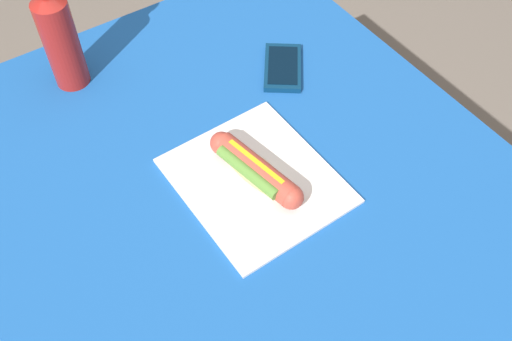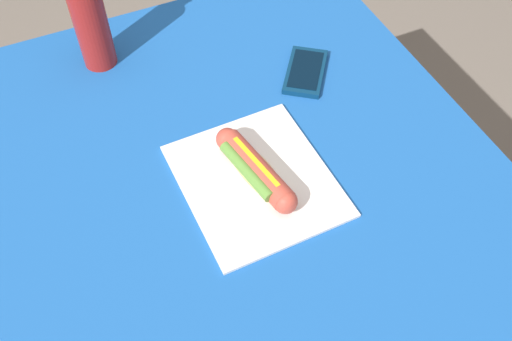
% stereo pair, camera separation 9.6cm
% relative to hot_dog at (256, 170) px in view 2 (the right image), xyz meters
% --- Properties ---
extents(dining_table, '(1.19, 0.87, 0.77)m').
position_rel_hot_dog_xyz_m(dining_table, '(-0.07, 0.02, -0.17)').
color(dining_table, brown).
rests_on(dining_table, ground).
extents(paper_wrapper, '(0.28, 0.25, 0.01)m').
position_rel_hot_dog_xyz_m(paper_wrapper, '(0.00, -0.00, -0.03)').
color(paper_wrapper, silver).
rests_on(paper_wrapper, dining_table).
extents(hot_dog, '(0.20, 0.08, 0.05)m').
position_rel_hot_dog_xyz_m(hot_dog, '(0.00, 0.00, 0.00)').
color(hot_dog, '#E5BC75').
rests_on(hot_dog, paper_wrapper).
extents(cell_phone, '(0.15, 0.13, 0.01)m').
position_rel_hot_dog_xyz_m(cell_phone, '(0.20, -0.20, -0.03)').
color(cell_phone, '#0A2D4C').
rests_on(cell_phone, dining_table).
extents(soda_bottle, '(0.06, 0.06, 0.23)m').
position_rel_hot_dog_xyz_m(soda_bottle, '(0.40, 0.16, 0.07)').
color(soda_bottle, maroon).
rests_on(soda_bottle, dining_table).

